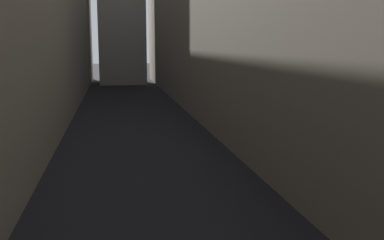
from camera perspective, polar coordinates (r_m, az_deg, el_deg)
The scene contains 1 object.
ground_plane at distance 35.06m, azimuth -6.89°, elevation -1.58°, with size 264.00×264.00×0.00m, color black.
Camera 1 is at (-1.76, 13.62, 6.68)m, focal length 42.30 mm.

